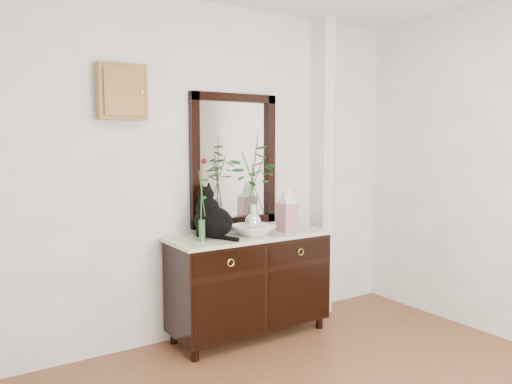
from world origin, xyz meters
TOP-DOWN VIEW (x-y plane):
  - wall_back at (0.00, 1.98)m, footprint 3.60×0.04m
  - pilaster at (1.00, 1.90)m, footprint 0.12×0.20m
  - sideboard at (0.10, 1.73)m, footprint 1.33×0.52m
  - wall_mirror at (0.10, 1.97)m, footprint 0.80×0.06m
  - key_cabinet at (-0.85, 1.94)m, footprint 0.35×0.10m
  - cat at (-0.22, 1.76)m, footprint 0.39×0.43m
  - lotus_bowl at (0.11, 1.68)m, footprint 0.36×0.36m
  - vase_branches at (0.11, 1.68)m, footprint 0.47×0.47m
  - bud_vase_rose at (-0.35, 1.67)m, footprint 0.08×0.08m
  - ginger_jar at (0.43, 1.66)m, footprint 0.14×0.14m

SIDE VIEW (x-z plane):
  - sideboard at x=0.10m, z-range 0.06..0.88m
  - lotus_bowl at x=0.11m, z-range 0.85..0.93m
  - ginger_jar at x=0.43m, z-range 0.85..1.22m
  - cat at x=-0.22m, z-range 0.85..1.26m
  - bud_vase_rose at x=-0.35m, z-range 0.85..1.49m
  - vase_branches at x=0.11m, z-range 0.87..1.65m
  - wall_back at x=0.00m, z-range 0.00..2.70m
  - pilaster at x=1.00m, z-range 0.00..2.70m
  - wall_mirror at x=0.10m, z-range 0.89..1.99m
  - key_cabinet at x=-0.85m, z-range 1.75..2.15m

